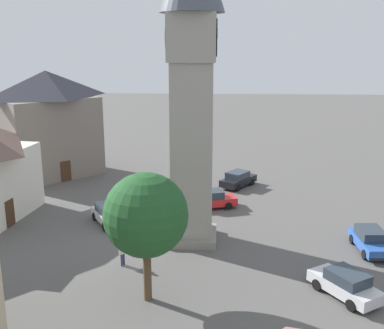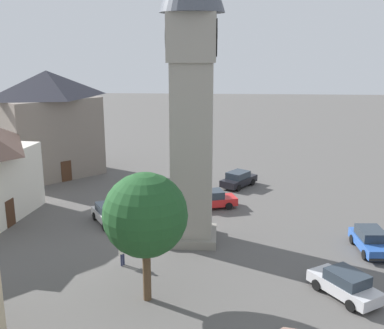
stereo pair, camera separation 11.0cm
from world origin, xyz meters
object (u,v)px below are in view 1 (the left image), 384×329
Objects in this scene: car_red_corner at (371,240)px; car_black_far at (238,179)px; clock_tower at (192,53)px; car_blue_kerb at (345,284)px; pedestrian at (122,251)px; tree at (146,215)px; car_silver_kerb at (109,214)px; building_shop_left at (49,123)px; car_white_side at (211,199)px.

car_red_corner is 0.97× the size of car_black_far.
car_blue_kerb is (7.15, 8.82, -12.19)m from clock_tower.
clock_tower reaches higher than pedestrian.
pedestrian is (-2.96, -12.94, 0.25)m from car_blue_kerb.
car_blue_kerb is 20.72m from car_black_far.
tree is (3.88, 2.17, 3.87)m from pedestrian.
car_black_far is at bearing 164.78° from tree.
tree reaches higher than car_silver_kerb.
car_blue_kerb is 18.30m from car_silver_kerb.
tree is 27.69m from building_shop_left.
car_black_far is (-12.95, 3.77, -12.19)m from clock_tower.
pedestrian is (6.93, 2.46, 0.25)m from car_silver_kerb.
car_white_side is (-3.99, 7.83, 0.00)m from car_silver_kerb.
clock_tower is at bearing -95.34° from car_red_corner.
car_red_corner is at bearing 78.25° from car_silver_kerb.
car_white_side is 12.18m from pedestrian.
building_shop_left is (-17.09, -27.75, 4.80)m from car_red_corner.
building_shop_left is (-9.23, -16.95, 4.80)m from car_white_side.
car_black_far is at bearing -149.51° from car_red_corner.
clock_tower reaches higher than car_black_far.
pedestrian is 0.15× the size of building_shop_left.
pedestrian is at bearing -26.20° from car_white_side.
car_black_far is 0.61× the size of tree.
tree is (14.81, -3.20, 4.12)m from car_white_side.
pedestrian is (4.18, -4.12, -11.94)m from clock_tower.
car_red_corner is at bearing 30.49° from car_black_far.
car_black_far is at bearing 163.76° from clock_tower.
clock_tower is at bearing 135.42° from pedestrian.
building_shop_left is (-23.11, -24.52, 4.80)m from car_blue_kerb.
pedestrian is at bearing -44.58° from clock_tower.
building_shop_left reaches higher than car_red_corner.
building_shop_left is (-3.02, -19.47, 4.80)m from car_black_far.
car_blue_kerb is at bearing 46.70° from building_shop_left.
car_silver_kerb is 8.79m from car_white_side.
building_shop_left is (-20.15, -11.58, 4.55)m from pedestrian.
car_blue_kerb is 0.61× the size of tree.
car_silver_kerb is (-2.75, -6.58, -12.19)m from clock_tower.
car_black_far is (-14.07, -8.28, 0.00)m from car_red_corner.
building_shop_left is at bearing -145.39° from car_silver_kerb.
car_blue_kerb is 15.81m from car_white_side.
car_white_side is (-6.74, 1.25, -12.19)m from clock_tower.
car_silver_kerb is 1.04× the size of car_red_corner.
car_white_side is at bearing -126.07° from car_red_corner.
car_red_corner is (3.88, 18.63, 0.00)m from car_silver_kerb.
car_blue_kerb is 0.38× the size of building_shop_left.
car_blue_kerb is 13.28m from pedestrian.
pedestrian is 0.24× the size of tree.
car_red_corner is (-6.02, 3.23, 0.00)m from car_blue_kerb.
car_black_far is 2.56× the size of pedestrian.
car_silver_kerb is 16.76m from building_shop_left.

